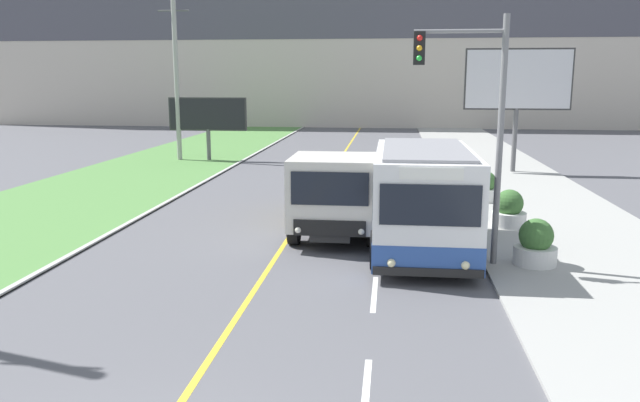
{
  "coord_description": "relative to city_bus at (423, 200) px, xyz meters",
  "views": [
    {
      "loc": [
        3.06,
        -5.67,
        4.79
      ],
      "look_at": [
        1.1,
        11.36,
        1.4
      ],
      "focal_mm": 35.0,
      "sensor_mm": 36.0,
      "label": 1
    }
  ],
  "objects": [
    {
      "name": "apartment_block_background",
      "position": [
        -3.96,
        48.16,
        10.62
      ],
      "size": [
        80.0,
        8.04,
        24.22
      ],
      "color": "beige",
      "rests_on": "ground_plane"
    },
    {
      "name": "city_bus",
      "position": [
        0.0,
        0.0,
        0.0
      ],
      "size": [
        2.75,
        6.11,
        2.94
      ],
      "color": "white",
      "rests_on": "ground_plane"
    },
    {
      "name": "dump_truck",
      "position": [
        -2.53,
        1.61,
        -0.18
      ],
      "size": [
        2.58,
        6.91,
        2.57
      ],
      "color": "black",
      "rests_on": "ground_plane"
    },
    {
      "name": "utility_pole_far",
      "position": [
        -13.39,
        18.65,
        3.43
      ],
      "size": [
        1.8,
        0.28,
        9.73
      ],
      "color": "#9E9E99",
      "rests_on": "ground_plane"
    },
    {
      "name": "traffic_light_mast",
      "position": [
        1.17,
        -1.09,
        2.5
      ],
      "size": [
        2.28,
        0.32,
        6.3
      ],
      "color": "slate",
      "rests_on": "ground_plane"
    },
    {
      "name": "billboard_large",
      "position": [
        5.32,
        15.63,
        3.08
      ],
      "size": [
        5.27,
        0.24,
        6.25
      ],
      "color": "#59595B",
      "rests_on": "ground_plane"
    },
    {
      "name": "billboard_small",
      "position": [
        -11.62,
        18.7,
        1.14
      ],
      "size": [
        4.62,
        0.24,
        3.69
      ],
      "color": "#59595B",
      "rests_on": "ground_plane"
    },
    {
      "name": "planter_round_near",
      "position": [
        2.82,
        -1.06,
        -0.89
      ],
      "size": [
        1.09,
        1.09,
        1.2
      ],
      "color": "silver",
      "rests_on": "sidewalk_right"
    },
    {
      "name": "planter_round_second",
      "position": [
        2.91,
        3.16,
        -0.89
      ],
      "size": [
        1.1,
        1.1,
        1.21
      ],
      "color": "silver",
      "rests_on": "sidewalk_right"
    },
    {
      "name": "planter_round_third",
      "position": [
        2.76,
        7.39,
        -0.9
      ],
      "size": [
        1.01,
        1.01,
        1.18
      ],
      "color": "silver",
      "rests_on": "sidewalk_right"
    }
  ]
}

